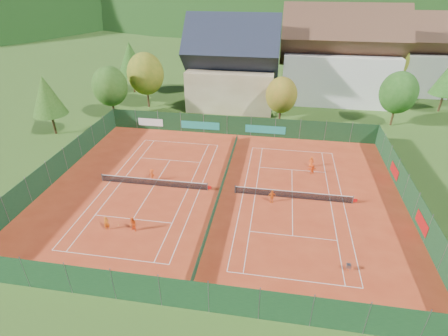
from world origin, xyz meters
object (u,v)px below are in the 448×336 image
(hotel_block_a, at_px, (338,61))
(player_left_far, at_px, (152,175))
(ball_hopper, at_px, (349,266))
(player_right_far_b, at_px, (312,170))
(hotel_block_b, at_px, (405,58))
(player_right_near, at_px, (272,196))
(player_right_far_a, at_px, (311,162))
(chalet, at_px, (233,69))
(player_left_near, at_px, (107,223))
(player_left_mid, at_px, (133,224))

(hotel_block_a, relative_size, player_left_far, 14.28)
(ball_hopper, xyz_separation_m, player_right_far_b, (-2.11, 15.89, 0.07))
(hotel_block_b, distance_m, player_right_far_b, 43.37)
(hotel_block_a, distance_m, player_right_near, 39.09)
(ball_hopper, relative_size, player_right_far_a, 0.57)
(hotel_block_a, bearing_deg, player_left_far, -125.18)
(player_left_far, relative_size, player_right_far_a, 1.07)
(player_left_far, bearing_deg, chalet, -87.46)
(chalet, xyz_separation_m, player_left_near, (-6.79, -38.35, -5.89))
(player_left_mid, xyz_separation_m, player_right_far_b, (17.62, 13.90, -0.16))
(chalet, height_order, ball_hopper, chalet)
(hotel_block_b, height_order, player_left_mid, hotel_block_b)
(player_left_near, height_order, player_left_far, player_left_far)
(player_right_near, bearing_deg, player_left_near, -171.74)
(hotel_block_b, height_order, player_right_far_a, hotel_block_b)
(hotel_block_a, relative_size, ball_hopper, 27.00)
(player_right_far_a, bearing_deg, chalet, -58.16)
(player_left_far, bearing_deg, player_right_far_b, -152.93)
(player_left_far, distance_m, player_right_near, 14.48)
(ball_hopper, height_order, player_right_far_a, player_right_far_a)
(player_left_near, bearing_deg, player_left_mid, -24.83)
(chalet, xyz_separation_m, player_left_mid, (-4.20, -38.13, -5.83))
(player_left_near, relative_size, player_right_near, 0.97)
(player_right_far_b, bearing_deg, player_right_near, 38.81)
(player_left_near, distance_m, player_left_far, 9.60)
(player_right_near, height_order, player_right_far_a, player_right_near)
(chalet, bearing_deg, ball_hopper, -68.85)
(chalet, relative_size, hotel_block_b, 0.94)
(hotel_block_a, relative_size, player_right_far_a, 15.26)
(player_left_near, height_order, player_right_far_a, player_left_near)
(ball_hopper, xyz_separation_m, player_right_far_a, (-2.13, 17.76, 0.15))
(player_left_near, relative_size, player_left_mid, 0.94)
(player_left_mid, relative_size, player_right_far_a, 1.12)
(hotel_block_b, distance_m, player_left_far, 57.92)
(player_left_near, xyz_separation_m, player_right_far_a, (20.19, 15.98, -0.03))
(ball_hopper, distance_m, player_left_mid, 19.83)
(player_left_near, distance_m, player_left_mid, 2.60)
(player_left_mid, height_order, player_right_far_b, player_left_mid)
(hotel_block_a, relative_size, hotel_block_b, 1.25)
(player_left_near, height_order, player_right_near, player_right_near)
(ball_hopper, height_order, player_right_near, player_right_near)
(hotel_block_a, distance_m, player_left_near, 51.73)
(hotel_block_a, height_order, player_right_far_a, hotel_block_a)
(ball_hopper, bearing_deg, hotel_block_a, 85.69)
(hotel_block_b, relative_size, player_right_far_b, 13.81)
(player_right_far_a, bearing_deg, hotel_block_a, -100.25)
(player_left_near, relative_size, player_right_far_b, 1.18)
(chalet, height_order, hotel_block_b, chalet)
(player_right_near, distance_m, player_right_far_a, 9.93)
(player_left_near, bearing_deg, ball_hopper, -34.22)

